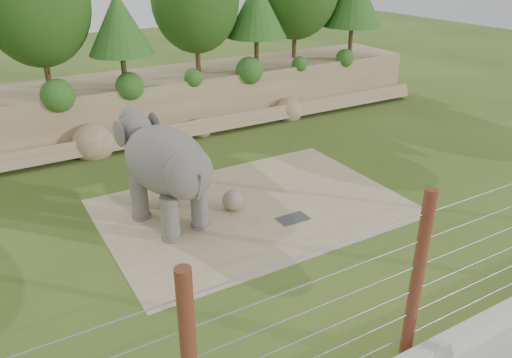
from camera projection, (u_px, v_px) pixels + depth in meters
ground at (291, 254)px, 14.50m from camera, size 90.00×90.00×0.00m
back_embankment at (150, 46)px, 23.01m from camera, size 30.00×5.52×8.77m
dirt_patch at (254, 207)px, 17.07m from camera, size 10.00×7.00×0.02m
drain_grate at (293, 219)px, 16.31m from camera, size 1.00×0.60×0.03m
elephant at (167, 175)px, 15.46m from camera, size 2.61×4.44×3.37m
stone_ball at (233, 200)px, 16.76m from camera, size 0.72×0.72×0.72m
retaining_wall at (424, 358)px, 10.48m from camera, size 26.00×0.35×0.50m
barrier_fence at (417, 278)px, 10.13m from camera, size 20.26×0.26×4.00m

